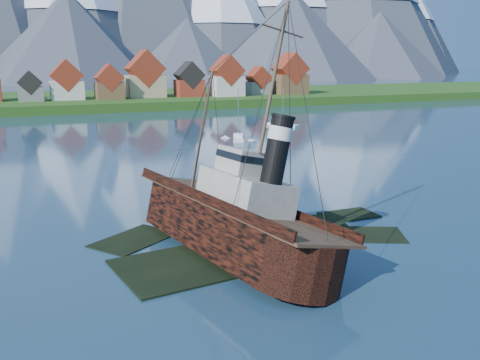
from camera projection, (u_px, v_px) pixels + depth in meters
name	position (u px, v px, depth m)	size (l,w,h in m)	color
ground	(243.00, 247.00, 49.92)	(1400.00, 1400.00, 0.00)	navy
shoal	(252.00, 241.00, 52.60)	(31.71, 21.24, 1.14)	black
shore_bank	(70.00, 104.00, 203.00)	(600.00, 80.00, 3.20)	#1D4714
seawall	(81.00, 114.00, 168.78)	(600.00, 2.50, 2.00)	#3F3D38
tugboat_wreck	(219.00, 216.00, 49.39)	(6.93, 29.86, 23.66)	black
sailboat_d	(238.00, 139.00, 115.22)	(5.03, 8.59, 11.47)	white
sailboat_e	(283.00, 125.00, 138.30)	(6.29, 9.13, 10.58)	white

